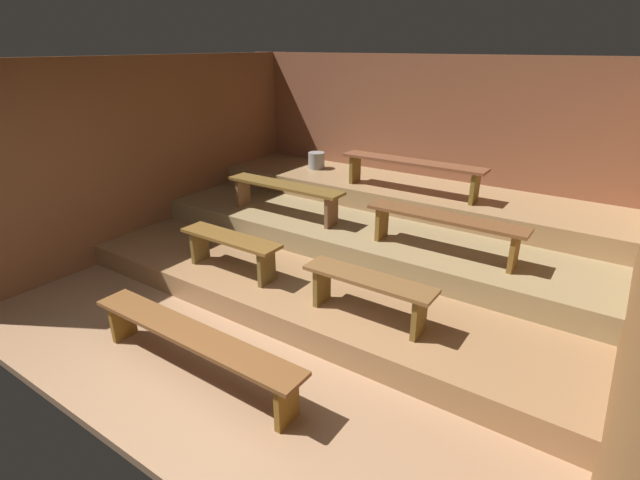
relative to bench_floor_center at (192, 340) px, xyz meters
name	(u,v)px	position (x,y,z in m)	size (l,w,h in m)	color
ground	(333,289)	(0.11, 2.00, -0.38)	(6.42, 5.69, 0.08)	#9F7655
wall_back	(426,145)	(0.11, 4.47, 0.89)	(6.42, 0.06, 2.48)	brown
wall_left	(161,151)	(-2.73, 2.00, 0.89)	(0.06, 5.69, 2.48)	brown
platform_lower	(360,257)	(0.11, 2.61, -0.21)	(5.62, 3.66, 0.26)	#9A7049
platform_middle	(384,224)	(0.11, 3.23, 0.05)	(5.62, 2.42, 0.26)	#937C53
platform_upper	(404,194)	(0.11, 3.83, 0.31)	(5.62, 1.23, 0.26)	#A27D53
bench_floor_center	(192,340)	(0.00, 0.00, 0.00)	(2.21, 0.30, 0.42)	brown
bench_lower_left	(231,245)	(-0.75, 1.24, 0.23)	(1.25, 0.30, 0.42)	brown
bench_lower_right	(368,287)	(0.96, 1.24, 0.23)	(1.25, 0.30, 0.42)	brown
bench_middle_left	(284,191)	(-0.97, 2.47, 0.51)	(1.70, 0.30, 0.42)	brown
bench_middle_right	(444,224)	(1.18, 2.47, 0.51)	(1.70, 0.30, 0.42)	brown
bench_upper_center	(412,167)	(0.30, 3.56, 0.78)	(1.94, 0.30, 0.42)	brown
pail_upper	(316,160)	(-1.46, 3.91, 0.56)	(0.26, 0.26, 0.25)	gray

